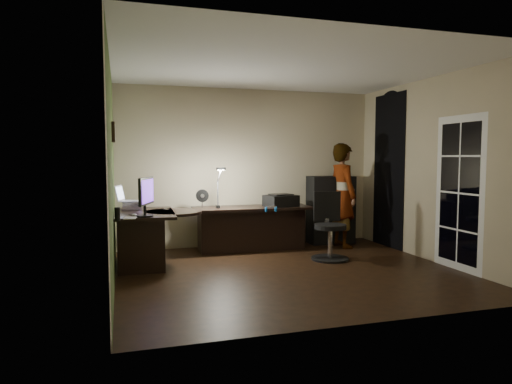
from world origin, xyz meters
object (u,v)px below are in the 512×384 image
object	(u,v)px
person	(343,195)
desk_right	(252,228)
monitor	(145,202)
desk_left	(145,239)
cabinet	(331,210)
office_chair	(330,226)

from	to	relation	value
person	desk_right	bearing A→B (deg)	80.58
monitor	desk_right	bearing A→B (deg)	51.17
desk_right	desk_left	bearing A→B (deg)	-160.22
person	monitor	bearing A→B (deg)	102.41
desk_right	monitor	size ratio (longest dim) A/B	3.44
desk_right	cabinet	world-z (taller)	cabinet
desk_right	person	size ratio (longest dim) A/B	1.09
desk_left	office_chair	distance (m)	2.71
desk_left	person	world-z (taller)	person
office_chair	monitor	bearing A→B (deg)	-166.37
desk_left	monitor	distance (m)	0.77
desk_left	cabinet	world-z (taller)	cabinet
desk_left	desk_right	size ratio (longest dim) A/B	0.69
desk_left	desk_right	world-z (taller)	desk_left
office_chair	person	size ratio (longest dim) A/B	0.57
person	cabinet	bearing A→B (deg)	1.54
monitor	office_chair	bearing A→B (deg)	21.28
cabinet	person	world-z (taller)	person
cabinet	monitor	bearing A→B (deg)	-156.42
monitor	office_chair	distance (m)	2.73
office_chair	person	xyz separation A→B (m)	(0.63, 0.83, 0.38)
desk_left	person	bearing A→B (deg)	8.98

